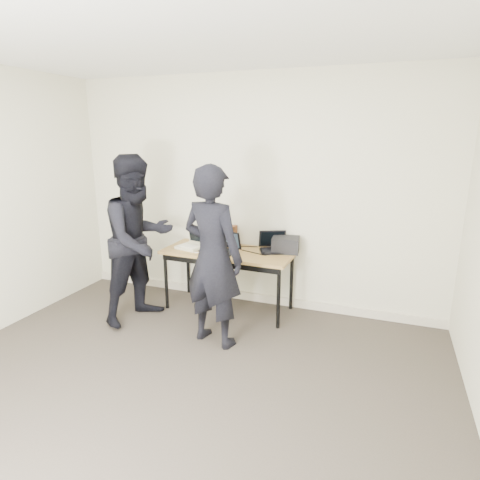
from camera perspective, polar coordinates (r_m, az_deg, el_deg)
The scene contains 13 objects.
room at distance 2.74m, azimuth -13.69°, elevation 0.19°, with size 4.60×4.60×2.80m.
desk at distance 4.63m, azimuth -1.72°, elevation -2.26°, with size 1.52×0.69×0.72m.
laptop_beige at distance 4.76m, azimuth -6.83°, elevation -0.57°, with size 0.35×0.34×0.23m.
laptop_center at distance 4.57m, azimuth -2.14°, elevation -1.07°, with size 0.34×0.34×0.23m.
laptop_right at distance 4.62m, azimuth 4.75°, elevation -0.94°, with size 0.40×0.40×0.23m.
leather_satchel at distance 4.85m, azimuth -2.70°, elevation 0.80°, with size 0.37×0.19×0.25m.
tissue at distance 4.81m, azimuth -2.37°, elevation 2.60°, with size 0.13×0.10×0.08m, color white.
equipment_box at distance 4.58m, azimuth 6.50°, elevation -0.65°, with size 0.30×0.25×0.17m, color black.
power_brick at distance 4.55m, azimuth -5.08°, elevation -1.66°, with size 0.08×0.05×0.03m, color black.
cables at distance 4.60m, azimuth -1.15°, elevation -1.55°, with size 1.14×0.48×0.01m.
person_typist at distance 3.84m, azimuth -3.91°, elevation -2.45°, with size 0.65×0.42×1.77m, color black.
person_observer at distance 4.48m, azimuth -14.15°, elevation 0.03°, with size 0.89×0.69×1.83m, color black.
baseboard at distance 5.08m, azimuth 1.42°, elevation -8.03°, with size 4.50×0.03×0.10m, color #C1B69F.
Camera 1 is at (1.50, -2.19, 2.03)m, focal length 30.00 mm.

